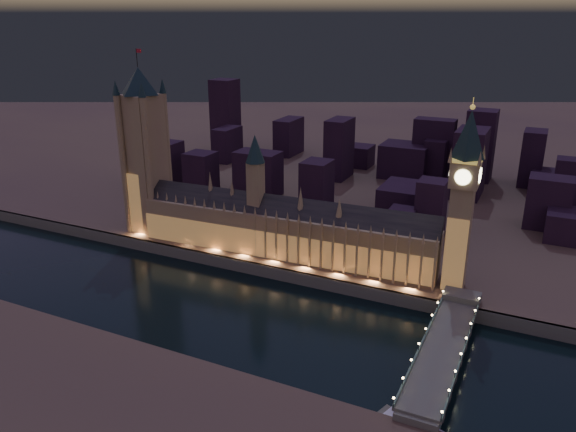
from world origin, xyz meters
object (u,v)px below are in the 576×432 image
at_px(palace_of_westminster, 282,228).
at_px(river_boat, 422,431).
at_px(westminster_bridge, 444,350).
at_px(victoria_tower, 144,144).
at_px(elizabeth_tower, 464,187).

distance_m(palace_of_westminster, river_boat, 171.70).
bearing_deg(palace_of_westminster, westminster_bridge, -28.90).
relative_size(westminster_bridge, river_boat, 2.73).
distance_m(victoria_tower, elizabeth_tower, 218.02).
bearing_deg(victoria_tower, elizabeth_tower, -0.00).
bearing_deg(westminster_bridge, victoria_tower, 163.84).
height_order(elizabeth_tower, westminster_bridge, elizabeth_tower).
xyz_separation_m(elizabeth_tower, river_boat, (10.05, -119.92, -67.25)).
relative_size(elizabeth_tower, river_boat, 2.63).
height_order(victoria_tower, elizabeth_tower, victoria_tower).
height_order(palace_of_westminster, victoria_tower, victoria_tower).
height_order(westminster_bridge, river_boat, westminster_bridge).
bearing_deg(river_boat, westminster_bridge, 92.57).
xyz_separation_m(palace_of_westminster, westminster_bridge, (118.08, -65.19, -20.39)).
height_order(palace_of_westminster, westminster_bridge, palace_of_westminster).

